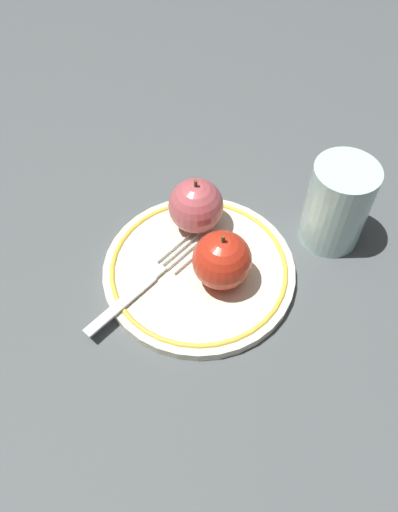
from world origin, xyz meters
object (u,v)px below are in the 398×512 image
object	(u,v)px
apple_red_whole	(222,260)
drinking_glass	(337,205)
plate	(199,270)
fork	(144,284)
apple_second_whole	(196,206)

from	to	relation	value
apple_red_whole	drinking_glass	bearing A→B (deg)	-49.84
drinking_glass	plate	bearing A→B (deg)	121.80
apple_red_whole	drinking_glass	distance (m)	0.16
plate	apple_red_whole	world-z (taller)	apple_red_whole
apple_red_whole	fork	world-z (taller)	apple_red_whole
plate	apple_red_whole	xyz separation A→B (m)	(-0.01, -0.03, 0.04)
plate	fork	world-z (taller)	fork
apple_second_whole	plate	bearing A→B (deg)	-165.07
apple_red_whole	apple_second_whole	xyz separation A→B (m)	(0.07, 0.05, 0.00)
fork	drinking_glass	size ratio (longest dim) A/B	1.48
plate	fork	size ratio (longest dim) A/B	1.36
apple_red_whole	apple_second_whole	distance (m)	0.09
fork	drinking_glass	bearing A→B (deg)	-26.78
fork	apple_second_whole	bearing A→B (deg)	9.46
apple_second_whole	fork	size ratio (longest dim) A/B	0.45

